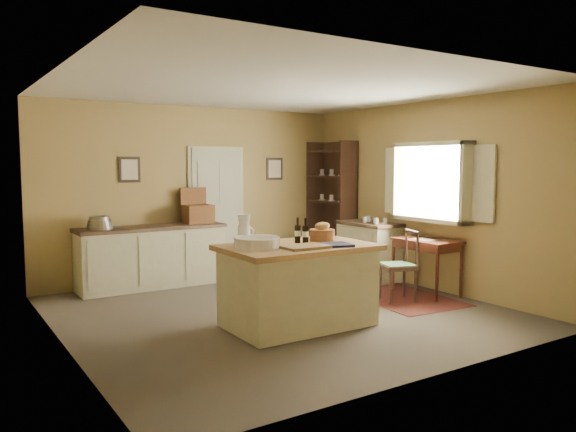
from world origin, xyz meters
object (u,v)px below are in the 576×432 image
(sideboard, at_px, (153,254))
(right_cabinet, at_px, (369,250))
(shelving_unit, at_px, (333,205))
(work_island, at_px, (297,283))
(writing_desk, at_px, (427,246))
(desk_chair, at_px, (398,267))

(sideboard, height_order, right_cabinet, sideboard)
(shelving_unit, bearing_deg, right_cabinet, -97.97)
(work_island, relative_size, shelving_unit, 0.76)
(sideboard, relative_size, writing_desk, 2.39)
(right_cabinet, xyz_separation_m, shelving_unit, (0.16, 1.12, 0.63))
(sideboard, distance_m, right_cabinet, 3.30)
(work_island, xyz_separation_m, shelving_unit, (2.51, 2.61, 0.61))
(work_island, distance_m, right_cabinet, 2.78)
(writing_desk, height_order, shelving_unit, shelving_unit)
(work_island, bearing_deg, right_cabinet, 32.76)
(writing_desk, xyz_separation_m, desk_chair, (-0.61, -0.08, -0.21))
(sideboard, xyz_separation_m, writing_desk, (3.02, -2.52, 0.19))
(writing_desk, distance_m, right_cabinet, 1.21)
(sideboard, relative_size, right_cabinet, 2.13)
(shelving_unit, bearing_deg, writing_desk, -93.87)
(right_cabinet, bearing_deg, work_island, -147.69)
(desk_chair, height_order, shelving_unit, shelving_unit)
(writing_desk, bearing_deg, work_island, -172.91)
(desk_chair, bearing_deg, right_cabinet, 84.38)
(writing_desk, height_order, right_cabinet, right_cabinet)
(sideboard, xyz_separation_m, shelving_unit, (3.18, -0.20, 0.61))
(sideboard, bearing_deg, shelving_unit, -3.60)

